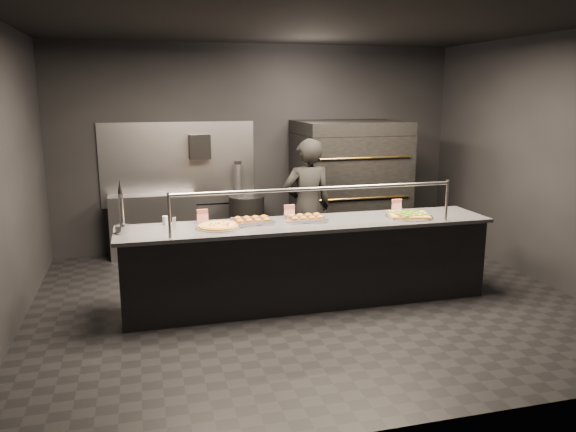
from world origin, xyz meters
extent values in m
plane|color=black|center=(0.00, 0.00, 0.00)|extent=(6.00, 6.00, 0.00)
plane|color=black|center=(0.00, 0.00, 3.00)|extent=(6.00, 6.00, 0.00)
cube|color=black|center=(0.00, 2.50, 1.50)|extent=(6.00, 0.04, 3.00)
cube|color=black|center=(0.00, -2.50, 1.50)|extent=(6.00, 0.04, 3.00)
cube|color=black|center=(-3.00, 0.00, 1.50)|extent=(0.04, 5.00, 3.00)
cube|color=black|center=(3.00, 0.00, 1.50)|extent=(0.04, 5.00, 3.00)
cube|color=#99999E|center=(-1.20, 2.48, 1.30)|extent=(2.20, 0.02, 1.20)
cube|color=black|center=(0.00, 0.00, 0.44)|extent=(4.00, 0.70, 0.88)
cube|color=#333338|center=(0.00, 0.00, 0.90)|extent=(4.10, 0.78, 0.04)
cylinder|color=#99999E|center=(-1.50, -0.30, 1.15)|extent=(0.03, 0.03, 0.45)
cylinder|color=#99999E|center=(1.50, -0.30, 1.15)|extent=(0.03, 0.03, 0.45)
cylinder|color=#99999E|center=(0.00, -0.30, 1.34)|extent=(3.00, 0.04, 0.04)
cube|color=black|center=(1.20, 1.90, 0.30)|extent=(1.50, 1.15, 0.60)
cube|color=black|center=(1.20, 1.90, 0.90)|extent=(1.50, 1.20, 0.55)
cube|color=black|center=(1.20, 1.90, 1.45)|extent=(1.50, 1.20, 0.55)
cube|color=black|center=(1.20, 1.90, 1.82)|extent=(1.50, 1.20, 0.18)
cylinder|color=gold|center=(1.20, 1.28, 0.90)|extent=(1.30, 0.02, 0.02)
cylinder|color=gold|center=(1.20, 1.28, 1.45)|extent=(1.30, 0.02, 0.02)
cube|color=#99999E|center=(-1.60, 2.32, 0.45)|extent=(1.20, 0.35, 0.90)
cube|color=black|center=(-0.90, 2.39, 1.55)|extent=(0.30, 0.20, 0.35)
cylinder|color=#B2B2B7|center=(-0.35, 2.40, 1.05)|extent=(0.14, 0.14, 0.45)
cube|color=black|center=(-0.35, 2.40, 1.30)|extent=(0.10, 0.06, 0.06)
cylinder|color=silver|center=(-1.95, 0.01, 0.96)|extent=(0.14, 0.14, 0.08)
cylinder|color=silver|center=(-1.95, 0.01, 1.14)|extent=(0.05, 0.05, 0.36)
cylinder|color=silver|center=(-1.95, -0.07, 1.30)|extent=(0.02, 0.10, 0.02)
cone|color=black|center=(-1.95, 0.01, 1.40)|extent=(0.05, 0.05, 0.14)
cylinder|color=silver|center=(-0.98, 0.01, 0.93)|extent=(0.48, 0.48, 0.01)
cylinder|color=gold|center=(-0.98, 0.01, 0.94)|extent=(0.42, 0.42, 0.02)
cylinder|color=#CA8E42|center=(-0.98, 0.01, 0.95)|extent=(0.37, 0.37, 0.01)
cube|color=silver|center=(-0.60, 0.12, 0.93)|extent=(0.50, 0.43, 0.02)
ellipsoid|color=#B17425|center=(-0.75, 0.05, 0.96)|extent=(0.08, 0.08, 0.05)
ellipsoid|color=#B17425|center=(-0.75, 0.19, 0.96)|extent=(0.08, 0.08, 0.05)
ellipsoid|color=#B17425|center=(-0.65, 0.05, 0.96)|extent=(0.08, 0.08, 0.05)
ellipsoid|color=#B17425|center=(-0.65, 0.19, 0.96)|extent=(0.08, 0.08, 0.05)
ellipsoid|color=#B17425|center=(-0.55, 0.05, 0.96)|extent=(0.08, 0.08, 0.05)
ellipsoid|color=#B17425|center=(-0.55, 0.19, 0.96)|extent=(0.08, 0.08, 0.05)
ellipsoid|color=#B17425|center=(-0.46, 0.05, 0.96)|extent=(0.08, 0.08, 0.05)
ellipsoid|color=#B17425|center=(-0.46, 0.19, 0.96)|extent=(0.08, 0.08, 0.05)
cube|color=silver|center=(0.00, 0.09, 0.93)|extent=(0.49, 0.42, 0.02)
ellipsoid|color=#B17425|center=(-0.14, 0.02, 0.96)|extent=(0.08, 0.08, 0.05)
ellipsoid|color=#B17425|center=(-0.14, 0.16, 0.96)|extent=(0.08, 0.08, 0.05)
ellipsoid|color=#B17425|center=(-0.05, 0.02, 0.96)|extent=(0.08, 0.08, 0.05)
ellipsoid|color=#B17425|center=(-0.05, 0.16, 0.96)|extent=(0.08, 0.08, 0.05)
ellipsoid|color=#B17425|center=(0.05, 0.02, 0.96)|extent=(0.08, 0.08, 0.05)
ellipsoid|color=#B17425|center=(0.05, 0.16, 0.96)|extent=(0.08, 0.08, 0.05)
ellipsoid|color=#B17425|center=(0.14, 0.02, 0.96)|extent=(0.08, 0.08, 0.05)
ellipsoid|color=#B17425|center=(0.14, 0.16, 0.96)|extent=(0.08, 0.08, 0.05)
cylinder|color=silver|center=(1.19, -0.03, 0.93)|extent=(0.54, 0.54, 0.01)
cube|color=gold|center=(1.19, -0.03, 0.94)|extent=(0.52, 0.49, 0.02)
cube|color=#CA8E42|center=(1.19, -0.03, 0.95)|extent=(0.49, 0.46, 0.01)
cube|color=green|center=(1.19, -0.03, 0.96)|extent=(0.46, 0.43, 0.01)
cylinder|color=silver|center=(-1.52, 0.28, 0.97)|extent=(0.06, 0.06, 0.10)
cylinder|color=silver|center=(-1.42, 0.28, 0.96)|extent=(0.04, 0.04, 0.08)
cube|color=white|center=(-1.12, 0.28, 1.00)|extent=(0.12, 0.04, 0.15)
cube|color=white|center=(-0.14, 0.28, 1.00)|extent=(0.12, 0.04, 0.15)
cube|color=white|center=(1.18, 0.28, 1.00)|extent=(0.12, 0.04, 0.15)
cylinder|color=black|center=(-0.28, 2.13, 0.42)|extent=(0.51, 0.51, 0.85)
imported|color=black|center=(0.30, 1.02, 0.87)|extent=(0.64, 0.42, 1.75)
camera|label=1|loc=(-1.76, -5.71, 2.30)|focal=35.00mm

